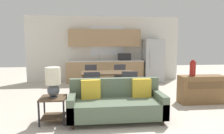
# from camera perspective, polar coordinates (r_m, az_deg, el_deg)

# --- Properties ---
(ground_plane) EXTENTS (20.00, 20.00, 0.00)m
(ground_plane) POSITION_cam_1_polar(r_m,az_deg,el_deg) (4.15, 2.69, -15.63)
(ground_plane) COLOR beige
(wall_back) EXTENTS (6.40, 0.07, 2.70)m
(wall_back) POSITION_cam_1_polar(r_m,az_deg,el_deg) (8.45, -2.16, 5.24)
(wall_back) COLOR silver
(wall_back) RESTS_ON ground_plane
(kitchen_counter) EXTENTS (3.11, 0.65, 2.15)m
(kitchen_counter) POSITION_cam_1_polar(r_m,az_deg,el_deg) (8.18, -1.90, 1.59)
(kitchen_counter) COLOR tan
(kitchen_counter) RESTS_ON ground_plane
(refrigerator) EXTENTS (0.77, 0.74, 1.75)m
(refrigerator) POSITION_cam_1_polar(r_m,az_deg,el_deg) (8.45, 11.58, 1.85)
(refrigerator) COLOR #B7BABC
(refrigerator) RESTS_ON ground_plane
(dining_table) EXTENTS (1.56, 0.80, 0.74)m
(dining_table) POSITION_cam_1_polar(r_m,az_deg,el_deg) (5.90, -1.13, -2.08)
(dining_table) COLOR brown
(dining_table) RESTS_ON ground_plane
(couch) EXTENTS (1.94, 0.80, 0.83)m
(couch) POSITION_cam_1_polar(r_m,az_deg,el_deg) (4.23, 1.20, -10.38)
(couch) COLOR #3D2D1E
(couch) RESTS_ON ground_plane
(side_table) EXTENTS (0.50, 0.50, 0.51)m
(side_table) POSITION_cam_1_polar(r_m,az_deg,el_deg) (4.25, -16.40, -10.43)
(side_table) COLOR brown
(side_table) RESTS_ON ground_plane
(table_lamp) EXTENTS (0.30, 0.30, 0.60)m
(table_lamp) POSITION_cam_1_polar(r_m,az_deg,el_deg) (4.13, -16.48, -3.76)
(table_lamp) COLOR #4C515B
(table_lamp) RESTS_ON side_table
(credenza) EXTENTS (1.19, 0.41, 0.74)m
(credenza) POSITION_cam_1_polar(r_m,az_deg,el_deg) (5.83, 24.17, -5.84)
(credenza) COLOR brown
(credenza) RESTS_ON ground_plane
(vase) EXTENTS (0.15, 0.15, 0.41)m
(vase) POSITION_cam_1_polar(r_m,az_deg,el_deg) (5.62, 22.06, -0.39)
(vase) COLOR maroon
(vase) RESTS_ON credenza
(dining_chair_far_right) EXTENTS (0.46, 0.46, 0.87)m
(dining_chair_far_right) POSITION_cam_1_polar(r_m,az_deg,el_deg) (6.69, 2.52, -2.57)
(dining_chair_far_right) COLOR #38383D
(dining_chair_far_right) RESTS_ON ground_plane
(dining_chair_near_left) EXTENTS (0.45, 0.45, 0.87)m
(dining_chair_near_left) POSITION_cam_1_polar(r_m,az_deg,el_deg) (5.16, -5.84, -5.41)
(dining_chair_near_left) COLOR #38383D
(dining_chair_near_left) RESTS_ON ground_plane
(dining_chair_far_left) EXTENTS (0.43, 0.43, 0.87)m
(dining_chair_far_left) POSITION_cam_1_polar(r_m,az_deg,el_deg) (6.64, -6.01, -2.67)
(dining_chair_far_left) COLOR #38383D
(dining_chair_far_left) RESTS_ON ground_plane
(dining_chair_near_right) EXTENTS (0.47, 0.47, 0.87)m
(dining_chair_near_right) POSITION_cam_1_polar(r_m,az_deg,el_deg) (5.26, 4.95, -5.16)
(dining_chair_near_right) COLOR #38383D
(dining_chair_near_right) RESTS_ON ground_plane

